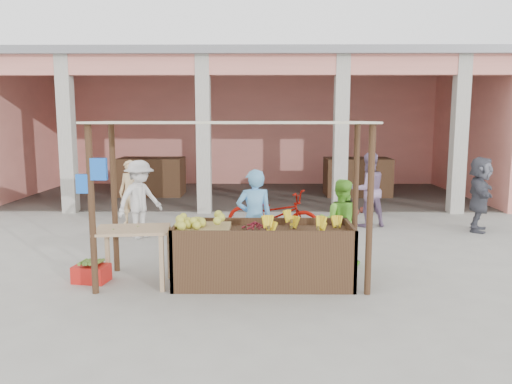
{
  "coord_description": "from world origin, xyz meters",
  "views": [
    {
      "loc": [
        0.46,
        -7.13,
        2.43
      ],
      "look_at": [
        0.38,
        1.2,
        1.2
      ],
      "focal_mm": 35.0,
      "sensor_mm": 36.0,
      "label": 1
    }
  ],
  "objects_px": {
    "vendor_blue": "(254,215)",
    "vendor_green": "(340,220)",
    "fruit_stall": "(263,257)",
    "motorcycle": "(273,215)",
    "red_crate": "(91,273)",
    "side_table": "(133,238)"
  },
  "relations": [
    {
      "from": "fruit_stall",
      "to": "vendor_green",
      "type": "bearing_deg",
      "value": 38.01
    },
    {
      "from": "fruit_stall",
      "to": "side_table",
      "type": "relative_size",
      "value": 2.31
    },
    {
      "from": "fruit_stall",
      "to": "vendor_blue",
      "type": "relative_size",
      "value": 1.5
    },
    {
      "from": "fruit_stall",
      "to": "side_table",
      "type": "xyz_separation_m",
      "value": [
        -1.9,
        -0.08,
        0.31
      ]
    },
    {
      "from": "red_crate",
      "to": "motorcycle",
      "type": "distance_m",
      "value": 3.78
    },
    {
      "from": "fruit_stall",
      "to": "side_table",
      "type": "height_order",
      "value": "side_table"
    },
    {
      "from": "side_table",
      "to": "vendor_blue",
      "type": "xyz_separation_m",
      "value": [
        1.76,
        0.9,
        0.16
      ]
    },
    {
      "from": "fruit_stall",
      "to": "motorcycle",
      "type": "xyz_separation_m",
      "value": [
        0.21,
        2.57,
        0.14
      ]
    },
    {
      "from": "side_table",
      "to": "red_crate",
      "type": "bearing_deg",
      "value": 162.77
    },
    {
      "from": "red_crate",
      "to": "motorcycle",
      "type": "height_order",
      "value": "motorcycle"
    },
    {
      "from": "red_crate",
      "to": "vendor_blue",
      "type": "height_order",
      "value": "vendor_blue"
    },
    {
      "from": "vendor_green",
      "to": "red_crate",
      "type": "bearing_deg",
      "value": 28.13
    },
    {
      "from": "side_table",
      "to": "red_crate",
      "type": "distance_m",
      "value": 0.9
    },
    {
      "from": "fruit_stall",
      "to": "side_table",
      "type": "bearing_deg",
      "value": -177.65
    },
    {
      "from": "fruit_stall",
      "to": "motorcycle",
      "type": "height_order",
      "value": "motorcycle"
    },
    {
      "from": "fruit_stall",
      "to": "vendor_green",
      "type": "relative_size",
      "value": 1.72
    },
    {
      "from": "vendor_green",
      "to": "motorcycle",
      "type": "height_order",
      "value": "vendor_green"
    },
    {
      "from": "vendor_blue",
      "to": "vendor_green",
      "type": "distance_m",
      "value": 1.45
    },
    {
      "from": "fruit_stall",
      "to": "motorcycle",
      "type": "distance_m",
      "value": 2.58
    },
    {
      "from": "side_table",
      "to": "vendor_green",
      "type": "bearing_deg",
      "value": 11.94
    },
    {
      "from": "red_crate",
      "to": "vendor_blue",
      "type": "xyz_separation_m",
      "value": [
        2.43,
        0.78,
        0.74
      ]
    },
    {
      "from": "side_table",
      "to": "motorcycle",
      "type": "xyz_separation_m",
      "value": [
        2.11,
        2.65,
        -0.17
      ]
    }
  ]
}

